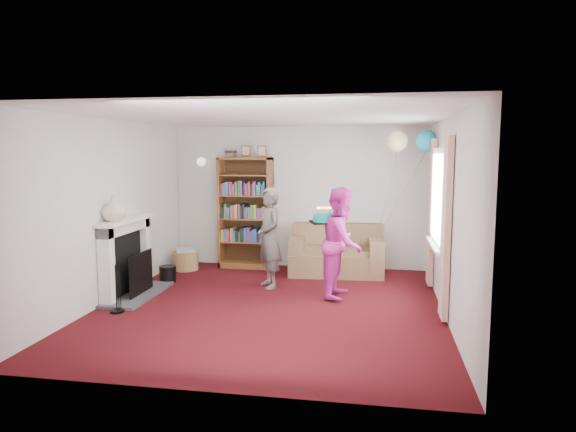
% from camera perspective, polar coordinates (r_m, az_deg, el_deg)
% --- Properties ---
extents(ground, '(5.00, 5.00, 0.00)m').
position_cam_1_polar(ground, '(6.97, -1.98, -10.02)').
color(ground, '#33070E').
rests_on(ground, ground).
extents(wall_back, '(4.50, 0.02, 2.50)m').
position_cam_1_polar(wall_back, '(9.17, 1.16, 2.09)').
color(wall_back, silver).
rests_on(wall_back, ground).
extents(wall_left, '(0.02, 5.00, 2.50)m').
position_cam_1_polar(wall_left, '(7.50, -19.18, 0.57)').
color(wall_left, silver).
rests_on(wall_left, ground).
extents(wall_right, '(0.02, 5.00, 2.50)m').
position_cam_1_polar(wall_right, '(6.64, 17.45, -0.18)').
color(wall_right, silver).
rests_on(wall_right, ground).
extents(ceiling, '(4.50, 5.00, 0.01)m').
position_cam_1_polar(ceiling, '(6.68, -2.07, 10.98)').
color(ceiling, white).
rests_on(ceiling, wall_back).
extents(fireplace, '(0.55, 1.80, 1.12)m').
position_cam_1_polar(fireplace, '(7.70, -17.14, -4.76)').
color(fireplace, '#3F3F42').
rests_on(fireplace, ground).
extents(window_bay, '(0.14, 2.02, 2.20)m').
position_cam_1_polar(window_bay, '(7.23, 16.38, 0.06)').
color(window_bay, white).
rests_on(window_bay, ground).
extents(wall_sconce, '(0.16, 0.23, 0.16)m').
position_cam_1_polar(wall_sconce, '(9.42, -9.62, 5.97)').
color(wall_sconce, gold).
rests_on(wall_sconce, ground).
extents(bookcase, '(0.93, 0.42, 2.17)m').
position_cam_1_polar(bookcase, '(9.18, -4.68, 0.25)').
color(bookcase, '#472B14').
rests_on(bookcase, ground).
extents(sofa, '(1.56, 0.83, 0.83)m').
position_cam_1_polar(sofa, '(8.79, 5.42, -4.32)').
color(sofa, brown).
rests_on(sofa, ground).
extents(wicker_basket, '(0.43, 0.43, 0.38)m').
position_cam_1_polar(wicker_basket, '(9.20, -11.30, -4.81)').
color(wicker_basket, olive).
rests_on(wicker_basket, ground).
extents(person_striped, '(0.61, 0.67, 1.53)m').
position_cam_1_polar(person_striped, '(7.77, -2.11, -2.44)').
color(person_striped, black).
rests_on(person_striped, ground).
extents(person_magenta, '(0.69, 0.83, 1.56)m').
position_cam_1_polar(person_magenta, '(7.32, 6.03, -2.93)').
color(person_magenta, '#D32A9D').
rests_on(person_magenta, ground).
extents(birthday_cake, '(0.37, 0.37, 0.22)m').
position_cam_1_polar(birthday_cake, '(7.31, 4.01, -0.24)').
color(birthday_cake, black).
rests_on(birthday_cake, ground).
extents(balloons, '(0.90, 0.34, 1.75)m').
position_cam_1_polar(balloons, '(8.20, 13.55, 8.08)').
color(balloons, '#3F3F3F').
rests_on(balloons, ground).
extents(mantel_vase, '(0.41, 0.41, 0.34)m').
position_cam_1_polar(mantel_vase, '(7.30, -18.80, 0.76)').
color(mantel_vase, beige).
rests_on(mantel_vase, fireplace).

